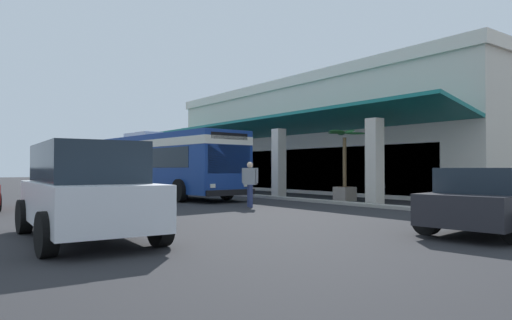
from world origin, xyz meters
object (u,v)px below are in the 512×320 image
Objects in this scene: parked_sedan_green at (89,188)px; parked_sedan_charcoal at (494,200)px; parked_suv_white at (86,190)px; pedestrian at (250,182)px; potted_palm at (345,181)px; transit_bus at (163,161)px.

parked_sedan_charcoal is at bearing 26.47° from parked_sedan_green.
parked_suv_white is 8.95m from parked_sedan_charcoal.
pedestrian is 0.53× the size of potted_palm.
potted_palm is (-8.98, 4.86, 0.15)m from parked_sedan_charcoal.
parked_sedan_green is 7.10m from parked_suv_white.
potted_palm reaches higher than parked_sedan_charcoal.
potted_palm is at bearing 151.57° from parked_sedan_charcoal.
parked_suv_white is (11.91, -7.21, -0.84)m from transit_bus.
potted_palm is at bearing 77.30° from parked_sedan_green.
parked_suv_white is 8.50m from pedestrian.
parked_sedan_green is (5.11, -5.16, -1.10)m from transit_bus.
transit_bus is 7.35m from parked_sedan_green.
pedestrian is at bearing 120.87° from parked_suv_white.
parked_suv_white is 13.32m from potted_palm.
pedestrian is (-4.36, 7.30, -0.06)m from parked_suv_white.
potted_palm is (2.37, 10.52, 0.15)m from parked_sedan_green.
transit_bus is 16.51m from parked_sedan_charcoal.
parked_sedan_green is 0.97× the size of parked_sedan_charcoal.
parked_sedan_charcoal is 2.69× the size of pedestrian.
transit_bus is 2.55× the size of parked_sedan_green.
transit_bus is 2.32× the size of parked_suv_white.
parked_sedan_green is at bearing -153.53° from parked_sedan_charcoal.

